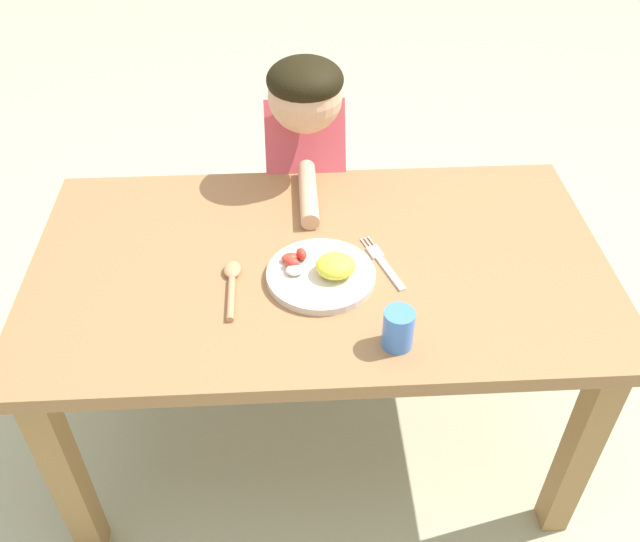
{
  "coord_description": "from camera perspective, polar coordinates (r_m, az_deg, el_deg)",
  "views": [
    {
      "loc": [
        -0.06,
        -1.2,
        1.68
      ],
      "look_at": [
        -0.0,
        -0.06,
        0.69
      ],
      "focal_mm": 38.3,
      "sensor_mm": 36.0,
      "label": 1
    }
  ],
  "objects": [
    {
      "name": "ground_plane",
      "position": [
        2.07,
        -0.04,
        -13.41
      ],
      "size": [
        8.0,
        8.0,
        0.0
      ],
      "primitive_type": "plane",
      "color": "#AAAE8D"
    },
    {
      "name": "dining_table",
      "position": [
        1.64,
        -0.05,
        -1.6
      ],
      "size": [
        1.33,
        0.76,
        0.67
      ],
      "color": "#956942",
      "rests_on": "ground_plane"
    },
    {
      "name": "plate",
      "position": [
        1.52,
        0.16,
        -0.13
      ],
      "size": [
        0.24,
        0.24,
        0.06
      ],
      "color": "beige",
      "rests_on": "dining_table"
    },
    {
      "name": "fork",
      "position": [
        1.57,
        5.33,
        0.61
      ],
      "size": [
        0.08,
        0.2,
        0.01
      ],
      "rotation": [
        0.0,
        0.0,
        1.9
      ],
      "color": "silver",
      "rests_on": "dining_table"
    },
    {
      "name": "spoon",
      "position": [
        1.52,
        -7.38,
        -0.9
      ],
      "size": [
        0.04,
        0.19,
        0.02
      ],
      "rotation": [
        0.0,
        0.0,
        1.58
      ],
      "color": "tan",
      "rests_on": "dining_table"
    },
    {
      "name": "drinking_cup",
      "position": [
        1.36,
        6.56,
        -4.83
      ],
      "size": [
        0.06,
        0.06,
        0.09
      ],
      "primitive_type": "cylinder",
      "color": "#457EDF",
      "rests_on": "dining_table"
    },
    {
      "name": "person",
      "position": [
        2.0,
        -1.2,
        6.82
      ],
      "size": [
        0.22,
        0.47,
        0.99
      ],
      "rotation": [
        0.0,
        0.0,
        3.14
      ],
      "color": "#4A4A72",
      "rests_on": "ground_plane"
    }
  ]
}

